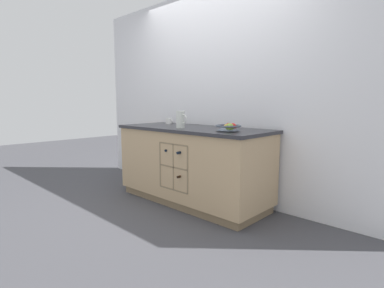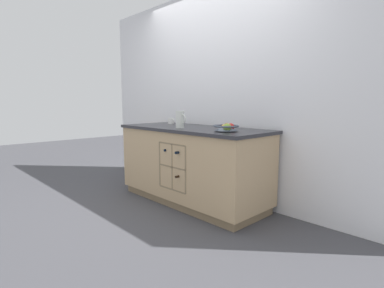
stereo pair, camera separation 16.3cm
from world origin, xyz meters
name	(u,v)px [view 1 (the left image)]	position (x,y,z in m)	size (l,w,h in m)	color
ground_plane	(192,201)	(0.00, 0.00, 0.00)	(14.00, 14.00, 0.00)	#424247
back_wall	(216,94)	(0.00, 0.43, 1.27)	(4.40, 0.06, 2.55)	white
kitchen_island	(192,164)	(0.00, 0.00, 0.45)	(1.88, 0.77, 0.88)	#8B7354
fruit_bowl	(229,127)	(0.60, -0.10, 0.93)	(0.25, 0.25, 0.09)	#4C5666
white_pitcher	(181,119)	(-0.01, -0.18, 0.98)	(0.15, 0.10, 0.19)	silver
ceramic_mug	(169,121)	(-0.60, 0.18, 0.92)	(0.12, 0.08, 0.08)	white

